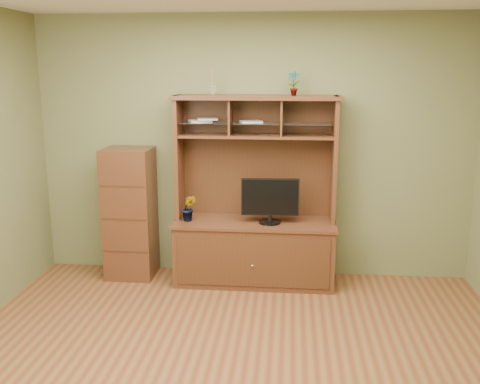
# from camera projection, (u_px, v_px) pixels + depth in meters

# --- Properties ---
(room) EXTENTS (4.54, 4.04, 2.74)m
(room) POSITION_uv_depth(u_px,v_px,m) (232.00, 191.00, 3.60)
(room) COLOR brown
(room) RESTS_ON ground
(media_hutch) EXTENTS (1.66, 0.61, 1.90)m
(media_hutch) POSITION_uv_depth(u_px,v_px,m) (255.00, 232.00, 5.46)
(media_hutch) COLOR #412212
(media_hutch) RESTS_ON room
(monitor) EXTENTS (0.57, 0.22, 0.45)m
(monitor) POSITION_uv_depth(u_px,v_px,m) (270.00, 200.00, 5.28)
(monitor) COLOR black
(monitor) RESTS_ON media_hutch
(orchid_plant) EXTENTS (0.15, 0.13, 0.27)m
(orchid_plant) POSITION_uv_depth(u_px,v_px,m) (189.00, 208.00, 5.38)
(orchid_plant) COLOR #2E551D
(orchid_plant) RESTS_ON media_hutch
(top_plant) EXTENTS (0.14, 0.11, 0.24)m
(top_plant) POSITION_uv_depth(u_px,v_px,m) (293.00, 83.00, 5.16)
(top_plant) COLOR #3E6D26
(top_plant) RESTS_ON media_hutch
(reed_diffuser) EXTENTS (0.05, 0.05, 0.27)m
(reed_diffuser) POSITION_uv_depth(u_px,v_px,m) (212.00, 84.00, 5.24)
(reed_diffuser) COLOR silver
(reed_diffuser) RESTS_ON media_hutch
(magazines) EXTENTS (0.76, 0.23, 0.04)m
(magazines) POSITION_uv_depth(u_px,v_px,m) (219.00, 121.00, 5.31)
(magazines) COLOR #A1A1A5
(magazines) RESTS_ON media_hutch
(side_cabinet) EXTENTS (0.49, 0.44, 1.36)m
(side_cabinet) POSITION_uv_depth(u_px,v_px,m) (130.00, 213.00, 5.57)
(side_cabinet) COLOR #412212
(side_cabinet) RESTS_ON room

